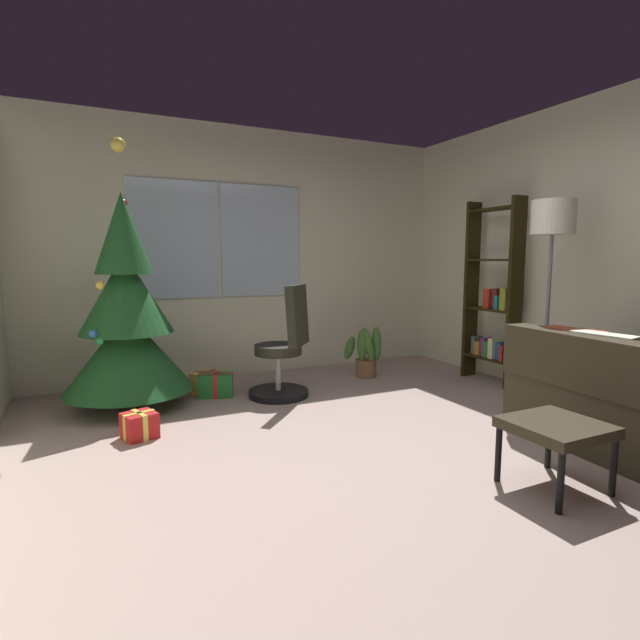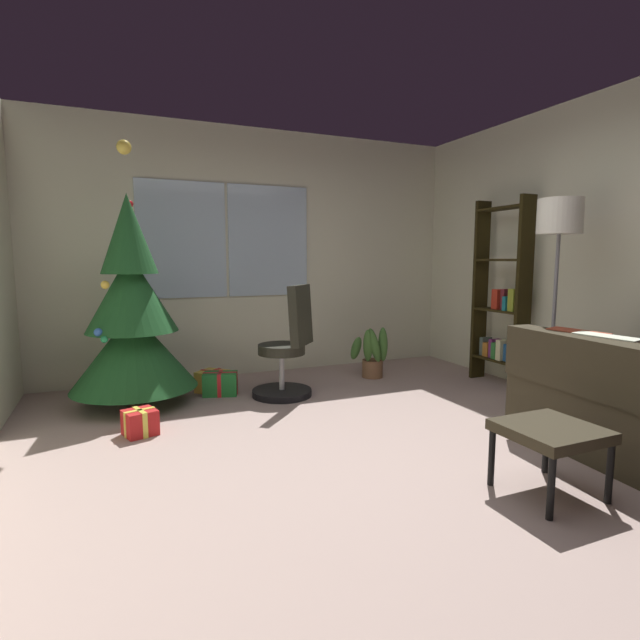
% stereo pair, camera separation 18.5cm
% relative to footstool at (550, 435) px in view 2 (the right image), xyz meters
% --- Properties ---
extents(ground_plane, '(4.66, 5.46, 0.10)m').
position_rel_footstool_xyz_m(ground_plane, '(-0.64, 0.69, -0.38)').
color(ground_plane, '#AB938A').
extents(wall_back_with_windows, '(4.66, 0.12, 2.69)m').
position_rel_footstool_xyz_m(wall_back_with_windows, '(-0.65, 3.47, 1.02)').
color(wall_back_with_windows, beige).
rests_on(wall_back_with_windows, ground_plane).
extents(footstool, '(0.48, 0.47, 0.39)m').
position_rel_footstool_xyz_m(footstool, '(0.00, 0.00, 0.00)').
color(footstool, '#332D1E').
rests_on(footstool, ground_plane).
extents(holiday_tree, '(1.07, 1.07, 2.26)m').
position_rel_footstool_xyz_m(holiday_tree, '(-2.00, 2.62, 0.43)').
color(holiday_tree, '#4C331E').
rests_on(holiday_tree, ground_plane).
extents(gift_box_red, '(0.27, 0.26, 0.19)m').
position_rel_footstool_xyz_m(gift_box_red, '(-2.00, 1.84, -0.24)').
color(gift_box_red, red).
rests_on(gift_box_red, ground_plane).
extents(gift_box_green, '(0.36, 0.29, 0.22)m').
position_rel_footstool_xyz_m(gift_box_green, '(-1.24, 2.67, -0.23)').
color(gift_box_green, '#1E722D').
rests_on(gift_box_green, ground_plane).
extents(gift_box_gold, '(0.35, 0.35, 0.21)m').
position_rel_footstool_xyz_m(gift_box_gold, '(-1.29, 2.80, -0.23)').
color(gift_box_gold, gold).
rests_on(gift_box_gold, ground_plane).
extents(office_chair, '(0.60, 0.59, 1.05)m').
position_rel_footstool_xyz_m(office_chair, '(-0.67, 2.36, 0.07)').
color(office_chair, black).
rests_on(office_chair, ground_plane).
extents(bookshelf, '(0.18, 0.64, 1.88)m').
position_rel_footstool_xyz_m(bookshelf, '(1.48, 1.94, 0.50)').
color(bookshelf, black).
rests_on(bookshelf, ground_plane).
extents(floor_lamp, '(0.35, 0.35, 1.76)m').
position_rel_footstool_xyz_m(floor_lamp, '(1.19, 1.05, 1.15)').
color(floor_lamp, slate).
rests_on(floor_lamp, ground_plane).
extents(potted_plant, '(0.41, 0.35, 0.57)m').
position_rel_footstool_xyz_m(potted_plant, '(0.39, 2.66, -0.08)').
color(potted_plant, brown).
rests_on(potted_plant, ground_plane).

